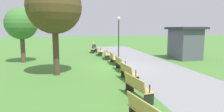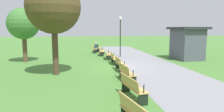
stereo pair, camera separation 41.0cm
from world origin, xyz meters
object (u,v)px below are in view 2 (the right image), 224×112
(bench_3, at_px, (114,58))
(kiosk, at_px, (187,43))
(bench_2, at_px, (108,54))
(tree_0, at_px, (54,7))
(tree_2, at_px, (23,24))
(bench_4, at_px, (120,64))
(lamp_post, at_px, (120,29))
(bench_6, at_px, (132,87))
(person_seated, at_px, (96,47))
(trash_bin, at_px, (96,48))
(bench_0, at_px, (95,48))
(bench_5, at_px, (126,72))
(bench_1, at_px, (102,51))

(bench_3, bearing_deg, kiosk, 102.50)
(bench_2, relative_size, bench_3, 1.01)
(tree_0, xyz_separation_m, tree_2, (-4.98, -3.11, -0.84))
(bench_4, relative_size, kiosk, 0.56)
(tree_2, xyz_separation_m, lamp_post, (-1.82, 8.32, -0.39))
(bench_6, relative_size, person_seated, 1.50)
(bench_6, bearing_deg, person_seated, 172.20)
(trash_bin, distance_m, kiosk, 11.05)
(bench_0, relative_size, lamp_post, 0.47)
(bench_2, relative_size, bench_5, 1.00)
(bench_4, bearing_deg, bench_2, 179.99)
(bench_0, bearing_deg, person_seated, 69.43)
(person_seated, height_order, kiosk, kiosk)
(bench_6, xyz_separation_m, lamp_post, (-11.39, 1.72, 2.24))
(bench_0, xyz_separation_m, person_seated, (0.08, 0.13, 0.16))
(bench_5, bearing_deg, person_seated, 177.60)
(bench_6, bearing_deg, lamp_post, 162.28)
(bench_5, xyz_separation_m, tree_2, (-7.05, -6.93, 2.62))
(bench_2, height_order, kiosk, kiosk)
(bench_5, bearing_deg, bench_4, 170.87)
(bench_1, xyz_separation_m, bench_4, (7.60, 0.48, 0.00))
(bench_6, distance_m, tree_0, 6.72)
(bench_3, bearing_deg, tree_2, -103.69)
(tree_0, relative_size, trash_bin, 7.01)
(bench_3, relative_size, trash_bin, 2.23)
(bench_1, height_order, tree_0, tree_0)
(tree_0, height_order, tree_2, tree_0)
(kiosk, bearing_deg, bench_3, -83.10)
(bench_6, distance_m, lamp_post, 11.73)
(bench_4, height_order, tree_0, tree_0)
(kiosk, bearing_deg, bench_4, -64.39)
(bench_3, bearing_deg, bench_1, -172.70)
(bench_2, bearing_deg, tree_2, -79.82)
(bench_5, xyz_separation_m, kiosk, (-6.36, 6.94, 1.01))
(bench_6, distance_m, kiosk, 11.52)
(bench_2, bearing_deg, tree_0, -29.02)
(bench_0, height_order, tree_0, tree_0)
(bench_1, relative_size, kiosk, 0.57)
(bench_0, height_order, person_seated, person_seated)
(bench_5, height_order, bench_6, same)
(bench_0, xyz_separation_m, tree_2, (5.58, -6.12, 2.62))
(bench_0, xyz_separation_m, lamp_post, (3.76, 2.20, 2.24))
(bench_0, distance_m, bench_5, 12.65)
(tree_2, height_order, lamp_post, tree_2)
(lamp_post, xyz_separation_m, trash_bin, (-5.52, -1.95, -2.32))
(bench_6, distance_m, person_seated, 15.07)
(bench_0, bearing_deg, trash_bin, -175.13)
(bench_4, xyz_separation_m, person_seated, (-10.01, -0.84, 0.16))
(bench_1, bearing_deg, bench_6, 9.14)
(bench_1, distance_m, bench_2, 2.54)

